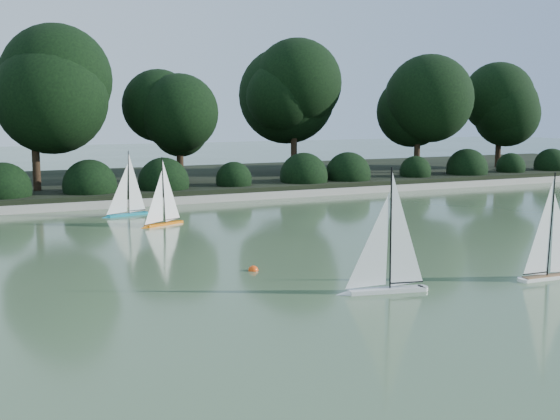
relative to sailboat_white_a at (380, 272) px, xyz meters
name	(u,v)px	position (x,y,z in m)	size (l,w,h in m)	color
ground	(352,284)	(-0.08, 0.56, -0.28)	(80.00, 80.00, 0.00)	#384F2F
pond_coping	(170,201)	(-0.08, 9.56, -0.19)	(40.00, 0.35, 0.18)	gray
far_bank	(134,183)	(-0.08, 13.56, -0.13)	(40.00, 8.00, 0.30)	black
tree_line	(186,100)	(1.15, 12.00, 2.36)	(26.31, 3.93, 4.39)	black
shrub_hedge	(161,183)	(-0.08, 10.46, 0.17)	(29.10, 1.10, 1.10)	black
sailboat_white_a	(380,272)	(0.00, 0.00, 0.00)	(1.29, 0.46, 1.76)	silver
sailboat_white_b	(555,261)	(2.70, -0.38, -0.03)	(1.19, 0.25, 1.62)	white
sailboat_orange	(160,214)	(-1.19, 6.45, -0.04)	(1.06, 0.58, 1.50)	orange
sailboat_teal	(123,205)	(-1.59, 8.08, -0.03)	(1.14, 0.44, 1.56)	teal
race_buoy	(253,271)	(-1.02, 1.86, -0.28)	(0.15, 0.15, 0.15)	#DF400B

